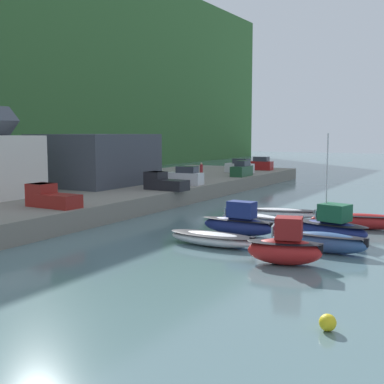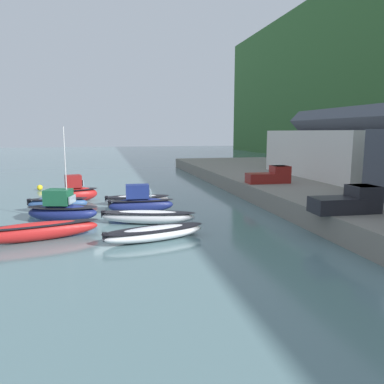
# 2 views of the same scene
# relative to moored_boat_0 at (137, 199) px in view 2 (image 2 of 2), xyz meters

# --- Properties ---
(ground_plane) EXTENTS (320.00, 320.00, 0.00)m
(ground_plane) POSITION_rel_moored_boat_0_xyz_m (7.02, -3.00, -0.51)
(ground_plane) COLOR slate
(quay_promenade) EXTENTS (94.62, 20.22, 1.73)m
(quay_promenade) POSITION_rel_moored_boat_0_xyz_m (7.02, 21.81, 0.35)
(quay_promenade) COLOR gray
(quay_promenade) RESTS_ON ground_plane
(harbor_clubhouse) EXTENTS (20.53, 10.36, 8.71)m
(harbor_clubhouse) POSITION_rel_moored_boat_0_xyz_m (-4.36, 26.00, 4.41)
(harbor_clubhouse) COLOR silver
(harbor_clubhouse) RESTS_ON quay_promenade
(moored_boat_0) EXTENTS (2.53, 6.74, 0.94)m
(moored_boat_0) POSITION_rel_moored_boat_0_xyz_m (0.00, 0.00, 0.00)
(moored_boat_0) COLOR white
(moored_boat_0) RESTS_ON ground_plane
(moored_boat_1) EXTENTS (1.91, 6.11, 2.64)m
(moored_boat_1) POSITION_rel_moored_boat_0_xyz_m (4.38, -0.07, 0.46)
(moored_boat_1) COLOR navy
(moored_boat_1) RESTS_ON ground_plane
(moored_boat_2) EXTENTS (3.93, 8.01, 1.09)m
(moored_boat_2) POSITION_rel_moored_boat_0_xyz_m (8.54, 0.10, 0.07)
(moored_boat_2) COLOR silver
(moored_boat_2) RESTS_ON ground_plane
(moored_boat_3) EXTENTS (3.64, 7.58, 0.95)m
(moored_boat_3) POSITION_rel_moored_boat_0_xyz_m (13.41, 0.02, 0.00)
(moored_boat_3) COLOR white
(moored_boat_3) RESTS_ON ground_plane
(moored_boat_4) EXTENTS (2.91, 4.85, 2.89)m
(moored_boat_4) POSITION_rel_moored_boat_0_xyz_m (-2.64, -6.24, 0.56)
(moored_boat_4) COLOR red
(moored_boat_4) RESTS_ON ground_plane
(moored_boat_5) EXTENTS (1.81, 5.55, 1.37)m
(moored_boat_5) POSITION_rel_moored_boat_0_xyz_m (1.70, -7.57, 0.21)
(moored_boat_5) COLOR #33568E
(moored_boat_5) RESTS_ON ground_plane
(moored_boat_6) EXTENTS (3.74, 6.27, 7.82)m
(moored_boat_6) POSITION_rel_moored_boat_0_xyz_m (6.09, -6.74, 0.48)
(moored_boat_6) COLOR navy
(moored_boat_6) RESTS_ON ground_plane
(moored_boat_7) EXTENTS (3.41, 8.77, 1.28)m
(moored_boat_7) POSITION_rel_moored_boat_0_xyz_m (11.67, -7.95, 0.17)
(moored_boat_7) COLOR red
(moored_boat_7) RESTS_ON ground_plane
(pickup_truck_0) EXTENTS (2.17, 4.81, 1.90)m
(pickup_truck_0) POSITION_rel_moored_boat_0_xyz_m (-0.13, 15.02, 2.04)
(pickup_truck_0) COLOR maroon
(pickup_truck_0) RESTS_ON quay_promenade
(pickup_truck_1) EXTENTS (2.22, 4.83, 1.90)m
(pickup_truck_1) POSITION_rel_moored_boat_0_xyz_m (15.47, 13.74, 2.04)
(pickup_truck_1) COLOR black
(pickup_truck_1) RESTS_ON quay_promenade
(mooring_buoy_0) EXTENTS (0.70, 0.70, 0.70)m
(mooring_buoy_0) POSITION_rel_moored_boat_0_xyz_m (-12.09, -11.31, -0.16)
(mooring_buoy_0) COLOR yellow
(mooring_buoy_0) RESTS_ON ground_plane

